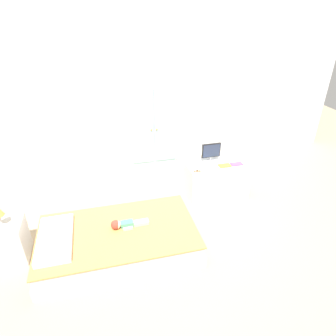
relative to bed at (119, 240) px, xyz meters
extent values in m
cube|color=tan|center=(0.61, 0.31, -0.14)|extent=(10.00, 10.00, 0.02)
cube|color=silver|center=(0.61, 1.88, 1.22)|extent=(6.40, 0.05, 2.70)
cube|color=silver|center=(0.00, 0.00, -0.07)|extent=(1.60, 0.91, 0.13)
cube|color=silver|center=(0.00, 0.00, 0.06)|extent=(1.56, 0.87, 0.12)
cube|color=#EA934C|center=(0.00, 0.00, 0.13)|extent=(1.59, 0.90, 0.02)
cube|color=silver|center=(-0.60, 0.00, 0.16)|extent=(0.32, 0.65, 0.05)
cube|color=#4CA375|center=(0.10, 0.04, 0.16)|extent=(0.13, 0.08, 0.06)
cube|color=beige|center=(0.25, 0.06, 0.15)|extent=(0.16, 0.04, 0.04)
cube|color=beige|center=(0.25, 0.03, 0.15)|extent=(0.16, 0.04, 0.04)
cube|color=beige|center=(0.10, 0.09, 0.15)|extent=(0.10, 0.03, 0.03)
cube|color=beige|center=(0.10, -0.01, 0.15)|extent=(0.10, 0.03, 0.03)
sphere|color=beige|center=(0.00, 0.04, 0.18)|extent=(0.09, 0.09, 0.09)
sphere|color=#9E3D2D|center=(-0.01, 0.04, 0.18)|extent=(0.10, 0.10, 0.10)
cube|color=silver|center=(-1.06, 0.16, 0.08)|extent=(0.33, 0.33, 0.43)
cylinder|color=#B7B2AD|center=(-1.06, 0.16, 0.30)|extent=(0.07, 0.07, 0.01)
cylinder|color=#B7B2AD|center=(-1.06, 0.16, 0.36)|extent=(0.02, 0.02, 0.10)
cube|color=silver|center=(0.71, 1.72, 0.54)|extent=(0.70, 0.24, 1.34)
cube|color=#9DC0C9|center=(0.54, 1.59, 0.57)|extent=(0.33, 0.02, 1.10)
cube|color=#9DC0C9|center=(0.89, 1.59, 0.57)|extent=(0.33, 0.02, 1.10)
sphere|color=gold|center=(0.67, 1.57, 0.54)|extent=(0.02, 0.02, 0.02)
sphere|color=gold|center=(0.75, 1.57, 0.54)|extent=(0.02, 0.02, 0.02)
cube|color=silver|center=(1.36, 0.72, 0.11)|extent=(0.79, 0.43, 0.48)
cylinder|color=#99999E|center=(1.30, 0.79, 0.36)|extent=(0.10, 0.10, 0.01)
cylinder|color=#99999E|center=(1.30, 0.79, 0.39)|extent=(0.02, 0.02, 0.05)
cube|color=black|center=(1.30, 0.79, 0.51)|extent=(0.25, 0.02, 0.19)
cube|color=#28334C|center=(1.30, 0.78, 0.51)|extent=(0.23, 0.01, 0.17)
cube|color=#8E6642|center=(1.04, 0.59, 0.36)|extent=(0.09, 0.01, 0.01)
cube|color=#8E6642|center=(1.04, 0.56, 0.36)|extent=(0.09, 0.01, 0.01)
cube|color=white|center=(1.04, 0.57, 0.40)|extent=(0.06, 0.03, 0.03)
cylinder|color=white|center=(1.06, 0.58, 0.38)|extent=(0.01, 0.01, 0.02)
cylinder|color=white|center=(1.06, 0.56, 0.38)|extent=(0.01, 0.01, 0.02)
cylinder|color=white|center=(1.02, 0.58, 0.38)|extent=(0.01, 0.01, 0.02)
cylinder|color=white|center=(1.02, 0.56, 0.38)|extent=(0.01, 0.01, 0.02)
cylinder|color=white|center=(1.06, 0.57, 0.43)|extent=(0.02, 0.02, 0.02)
sphere|color=white|center=(1.06, 0.57, 0.44)|extent=(0.03, 0.03, 0.03)
cube|color=gold|center=(1.42, 0.62, 0.36)|extent=(0.15, 0.09, 0.01)
cube|color=#8E51B2|center=(1.58, 0.62, 0.36)|extent=(0.15, 0.08, 0.01)
camera|label=1|loc=(-0.06, -2.32, 2.13)|focal=31.17mm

